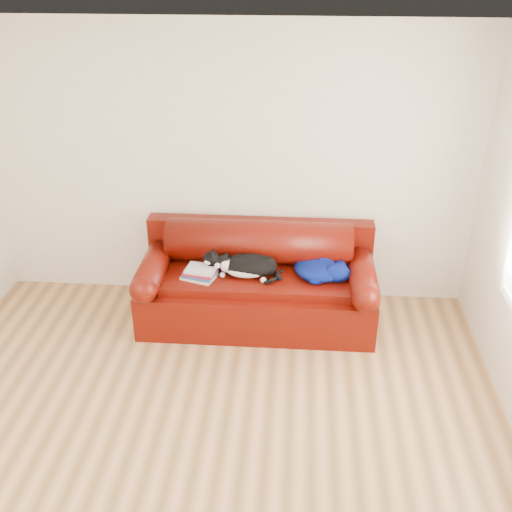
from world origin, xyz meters
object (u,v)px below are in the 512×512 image
at_px(book_stack, 200,273).
at_px(cat, 248,266).
at_px(blanket, 321,269).
at_px(sofa_base, 257,297).

distance_m(book_stack, cat, 0.43).
height_order(cat, blanket, cat).
bearing_deg(cat, book_stack, -169.34).
bearing_deg(cat, blanket, 5.54).
xyz_separation_m(sofa_base, book_stack, (-0.49, -0.13, 0.31)).
xyz_separation_m(sofa_base, blanket, (0.57, -0.02, 0.33)).
relative_size(cat, blanket, 1.38).
height_order(sofa_base, blanket, blanket).
bearing_deg(sofa_base, cat, -141.38).
distance_m(sofa_base, book_stack, 0.60).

